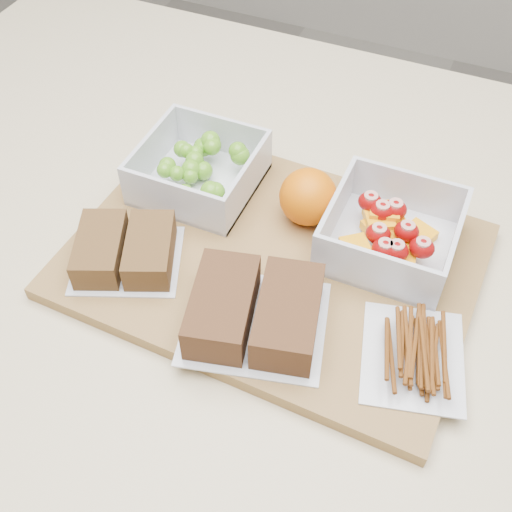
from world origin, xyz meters
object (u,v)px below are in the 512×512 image
(orange, at_px, (308,197))
(sandwich_bag_center, at_px, (255,311))
(sandwich_bag_left, at_px, (125,250))
(cutting_board, at_px, (272,261))
(fruit_container, at_px, (390,234))
(pretzel_bag, at_px, (415,350))
(grape_container, at_px, (201,169))

(orange, distance_m, sandwich_bag_center, 0.16)
(sandwich_bag_left, xyz_separation_m, sandwich_bag_center, (0.16, -0.02, 0.00))
(orange, height_order, sandwich_bag_left, orange)
(sandwich_bag_left, bearing_deg, cutting_board, 25.93)
(orange, distance_m, sandwich_bag_left, 0.20)
(cutting_board, height_order, sandwich_bag_center, sandwich_bag_center)
(fruit_container, xyz_separation_m, orange, (-0.10, 0.01, 0.01))
(sandwich_bag_center, bearing_deg, fruit_container, 58.38)
(orange, height_order, pretzel_bag, orange)
(cutting_board, distance_m, grape_container, 0.14)
(orange, bearing_deg, sandwich_bag_left, -138.13)
(grape_container, height_order, sandwich_bag_center, grape_container)
(cutting_board, relative_size, fruit_container, 3.19)
(cutting_board, height_order, pretzel_bag, pretzel_bag)
(fruit_container, distance_m, sandwich_bag_left, 0.28)
(grape_container, distance_m, pretzel_bag, 0.32)
(grape_container, bearing_deg, cutting_board, -30.93)
(cutting_board, distance_m, pretzel_bag, 0.18)
(fruit_container, bearing_deg, pretzel_bag, -64.46)
(grape_container, relative_size, pretzel_bag, 0.97)
(grape_container, xyz_separation_m, sandwich_bag_center, (0.14, -0.16, -0.00))
(sandwich_bag_center, bearing_deg, sandwich_bag_left, 172.40)
(pretzel_bag, bearing_deg, grape_container, 154.69)
(cutting_board, height_order, grape_container, grape_container)
(cutting_board, xyz_separation_m, grape_container, (-0.12, 0.07, 0.03))
(grape_container, bearing_deg, sandwich_bag_left, -97.70)
(pretzel_bag, bearing_deg, fruit_container, 115.54)
(sandwich_bag_left, bearing_deg, orange, 41.87)
(sandwich_bag_left, height_order, sandwich_bag_center, sandwich_bag_center)
(orange, xyz_separation_m, sandwich_bag_left, (-0.15, -0.14, -0.01))
(fruit_container, height_order, sandwich_bag_center, fruit_container)
(sandwich_bag_center, height_order, pretzel_bag, sandwich_bag_center)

